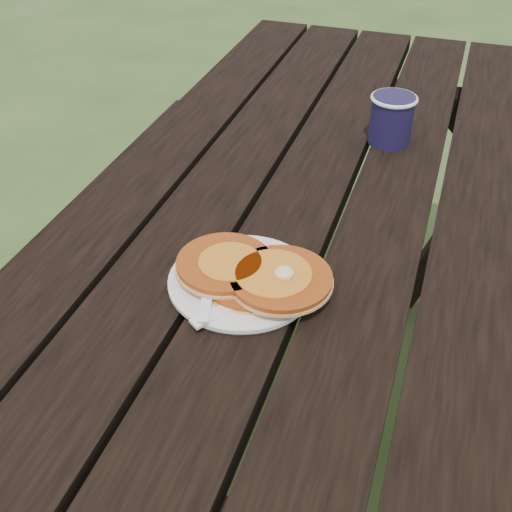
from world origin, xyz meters
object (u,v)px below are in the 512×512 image
(coffee_cup, at_px, (392,117))
(pancake_stack, at_px, (254,274))
(picnic_table, at_px, (296,341))
(plate, at_px, (243,282))

(coffee_cup, bearing_deg, pancake_stack, -102.40)
(picnic_table, xyz_separation_m, plate, (-0.02, -0.28, 0.39))
(pancake_stack, bearing_deg, coffee_cup, 77.60)
(plate, bearing_deg, coffee_cup, 75.75)
(plate, bearing_deg, pancake_stack, 1.42)
(plate, xyz_separation_m, coffee_cup, (0.13, 0.52, 0.05))
(picnic_table, distance_m, coffee_cup, 0.51)
(picnic_table, height_order, coffee_cup, coffee_cup)
(picnic_table, distance_m, pancake_stack, 0.50)
(pancake_stack, xyz_separation_m, coffee_cup, (0.11, 0.52, 0.03))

